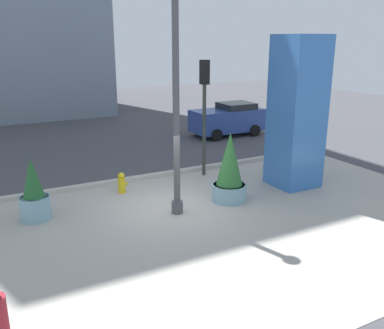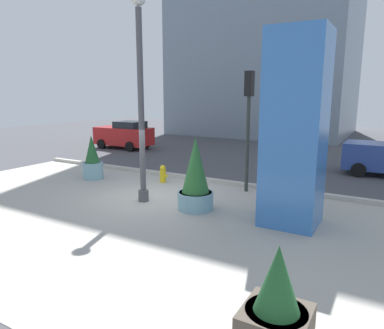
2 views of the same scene
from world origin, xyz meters
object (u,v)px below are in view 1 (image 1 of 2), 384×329
object	(u,v)px
potted_plant_near_left	(34,195)
fire_hydrant	(122,183)
potted_plant_mid_plaza	(230,171)
art_pillar_blue	(297,113)
traffic_light_corner	(204,99)
car_curb_east	(228,119)
lamp_post	(176,110)

from	to	relation	value
potted_plant_near_left	fire_hydrant	size ratio (longest dim) A/B	2.57
potted_plant_mid_plaza	fire_hydrant	bearing A→B (deg)	140.63
fire_hydrant	art_pillar_blue	bearing A→B (deg)	-19.74
fire_hydrant	traffic_light_corner	size ratio (longest dim) A/B	0.17
car_curb_east	potted_plant_mid_plaza	bearing A→B (deg)	-122.30
art_pillar_blue	potted_plant_near_left	world-z (taller)	art_pillar_blue
potted_plant_mid_plaza	car_curb_east	world-z (taller)	potted_plant_mid_plaza
potted_plant_near_left	lamp_post	bearing A→B (deg)	-21.26
art_pillar_blue	car_curb_east	bearing A→B (deg)	73.63
traffic_light_corner	car_curb_east	xyz separation A→B (m)	(4.78, 5.71, -2.11)
potted_plant_near_left	car_curb_east	distance (m)	13.44
art_pillar_blue	car_curb_east	distance (m)	8.81
potted_plant_mid_plaza	lamp_post	bearing A→B (deg)	-176.04
traffic_light_corner	art_pillar_blue	bearing A→B (deg)	-47.45
potted_plant_near_left	traffic_light_corner	world-z (taller)	traffic_light_corner
art_pillar_blue	lamp_post	bearing A→B (deg)	-175.14
art_pillar_blue	car_curb_east	size ratio (longest dim) A/B	1.34
traffic_light_corner	lamp_post	bearing A→B (deg)	-131.40
fire_hydrant	potted_plant_near_left	bearing A→B (deg)	-161.74
potted_plant_mid_plaza	traffic_light_corner	size ratio (longest dim) A/B	0.52
lamp_post	potted_plant_near_left	world-z (taller)	lamp_post
potted_plant_near_left	traffic_light_corner	distance (m)	7.12
lamp_post	traffic_light_corner	distance (m)	3.98
art_pillar_blue	potted_plant_mid_plaza	xyz separation A→B (m)	(-2.98, -0.28, -1.66)
potted_plant_near_left	fire_hydrant	distance (m)	3.22
art_pillar_blue	fire_hydrant	size ratio (longest dim) A/B	7.19
potted_plant_mid_plaza	fire_hydrant	distance (m)	3.86
potted_plant_mid_plaza	traffic_light_corner	bearing A→B (deg)	77.49
potted_plant_near_left	traffic_light_corner	bearing A→B (deg)	12.29
art_pillar_blue	traffic_light_corner	xyz separation A→B (m)	(-2.35, 2.56, 0.34)
potted_plant_near_left	car_curb_east	xyz separation A→B (m)	(11.38, 7.15, 0.13)
fire_hydrant	lamp_post	bearing A→B (deg)	-69.81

